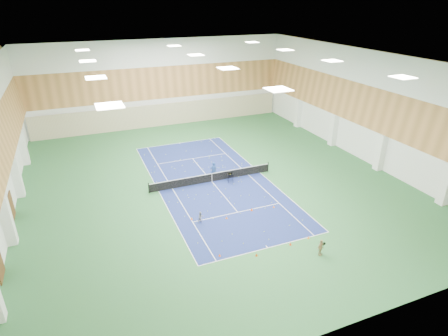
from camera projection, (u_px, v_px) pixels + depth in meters
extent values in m
plane|color=#2A6233|center=(212.00, 182.00, 37.89)|extent=(40.00, 40.00, 0.00)
cube|color=navy|center=(212.00, 182.00, 37.89)|extent=(10.97, 23.77, 0.01)
cube|color=#C6B793|center=(164.00, 115.00, 53.84)|extent=(35.40, 0.16, 3.20)
cube|color=#593319|center=(11.00, 206.00, 31.27)|extent=(0.08, 1.80, 2.20)
imported|color=navy|center=(214.00, 170.00, 38.15)|extent=(0.68, 0.45, 1.86)
imported|color=gray|center=(201.00, 217.00, 30.84)|extent=(0.55, 0.47, 1.02)
imported|color=tan|center=(321.00, 247.00, 26.89)|extent=(0.82, 0.55, 1.29)
cone|color=#FF620D|center=(192.00, 218.00, 31.39)|extent=(0.21, 0.21, 0.23)
cone|color=orange|center=(227.00, 218.00, 31.53)|extent=(0.20, 0.20, 0.22)
cone|color=#FF4E0D|center=(252.00, 209.00, 32.72)|extent=(0.23, 0.23, 0.25)
cone|color=orange|center=(274.00, 207.00, 33.20)|extent=(0.18, 0.18, 0.20)
cone|color=#FF560D|center=(220.00, 255.00, 26.97)|extent=(0.19, 0.19, 0.21)
cone|color=#E24F0B|center=(257.00, 255.00, 27.00)|extent=(0.20, 0.20, 0.22)
cone|color=#EB3E0C|center=(290.00, 244.00, 28.19)|extent=(0.19, 0.19, 0.21)
cone|color=orange|center=(308.00, 237.00, 28.96)|extent=(0.18, 0.18, 0.20)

